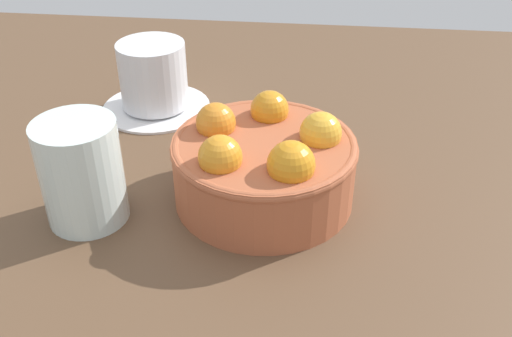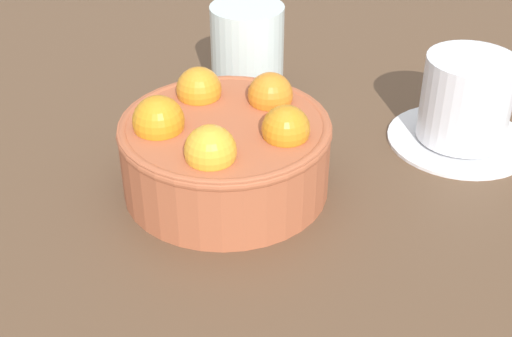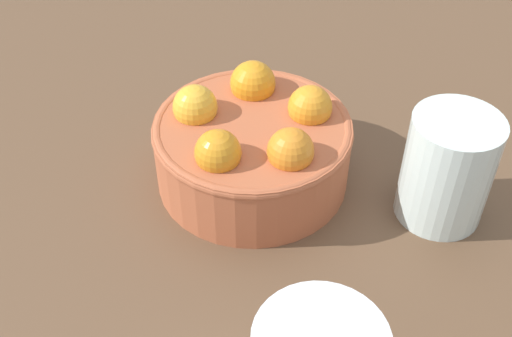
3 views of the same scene
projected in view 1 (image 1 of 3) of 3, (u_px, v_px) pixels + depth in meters
The scene contains 4 objects.
ground_plane at pixel (264, 217), 55.95cm from camera, with size 111.51×96.24×4.72cm, color brown.
terracotta_bowl at pixel (264, 163), 52.52cm from camera, with size 16.78×16.78×8.65cm.
coffee_cup at pixel (154, 80), 67.63cm from camera, with size 12.81×12.81×8.18cm.
water_glass at pixel (82, 172), 49.64cm from camera, with size 7.10×7.10×9.47cm, color silver.
Camera 1 is at (4.17, -43.91, 32.39)cm, focal length 40.67 mm.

